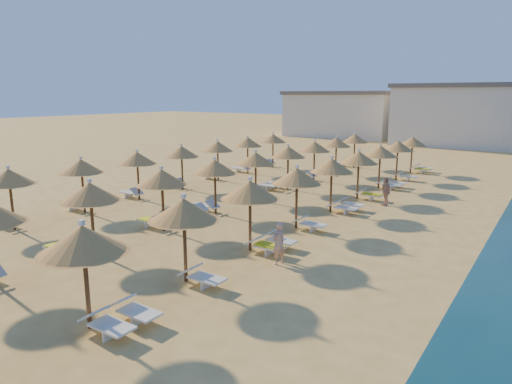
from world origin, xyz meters
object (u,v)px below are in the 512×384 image
Objects in this scene: parasol_row_west at (215,168)px; parasol_row_east at (297,177)px; beachgoer_a at (279,243)px; beachgoer_c at (386,191)px.

parasol_row_east is at bearing 0.00° from parasol_row_west.
parasol_row_east and parasol_row_west have the same top height.
beachgoer_a is (1.68, -4.32, -1.60)m from parasol_row_east.
parasol_row_east is 7.08m from beachgoer_c.
parasol_row_east is 1.00× the size of parasol_row_west.
parasol_row_west is 7.91m from beachgoer_a.
beachgoer_c reaches higher than beachgoer_a.
beachgoer_c is at bearing 44.76° from parasol_row_west.
beachgoer_c is 10.94m from beachgoer_a.
parasol_row_east is 4.91m from beachgoer_a.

